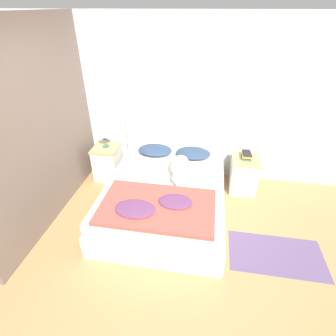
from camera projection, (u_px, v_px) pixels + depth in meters
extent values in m
plane|color=tan|center=(154.00, 267.00, 3.05)|extent=(16.00, 16.00, 0.00)
cube|color=silver|center=(180.00, 103.00, 4.16)|extent=(9.00, 0.06, 2.55)
cube|color=#706056|center=(51.00, 122.00, 3.48)|extent=(0.06, 3.10, 2.55)
cube|color=white|center=(166.00, 202.00, 3.81)|extent=(1.64, 2.06, 0.33)
cube|color=silver|center=(166.00, 187.00, 3.68)|extent=(1.58, 2.00, 0.19)
cube|color=white|center=(176.00, 146.00, 4.49)|extent=(1.72, 0.04, 1.08)
cylinder|color=white|center=(177.00, 116.00, 4.20)|extent=(1.72, 0.06, 0.06)
cube|color=silver|center=(108.00, 163.00, 4.52)|extent=(0.40, 0.43, 0.55)
cube|color=tan|center=(106.00, 148.00, 4.37)|extent=(0.43, 0.45, 0.03)
sphere|color=tan|center=(102.00, 162.00, 4.25)|extent=(0.02, 0.02, 0.02)
cube|color=silver|center=(243.00, 175.00, 4.20)|extent=(0.40, 0.43, 0.55)
cube|color=tan|center=(246.00, 160.00, 4.04)|extent=(0.43, 0.45, 0.03)
sphere|color=tan|center=(246.00, 175.00, 3.93)|extent=(0.02, 0.02, 0.02)
ellipsoid|color=navy|center=(155.00, 150.00, 4.29)|extent=(0.56, 0.40, 0.12)
ellipsoid|color=navy|center=(193.00, 153.00, 4.20)|extent=(0.56, 0.40, 0.12)
cube|color=#BC4C42|center=(157.00, 207.00, 3.15)|extent=(1.37, 0.84, 0.05)
ellipsoid|color=#663860|center=(135.00, 208.00, 3.05)|extent=(0.48, 0.34, 0.05)
ellipsoid|color=#663860|center=(175.00, 201.00, 3.17)|extent=(0.41, 0.30, 0.04)
ellipsoid|color=silver|center=(180.00, 166.00, 3.77)|extent=(0.27, 0.48, 0.24)
sphere|color=silver|center=(177.00, 179.00, 3.56)|extent=(0.16, 0.16, 0.16)
ellipsoid|color=silver|center=(176.00, 182.00, 3.51)|extent=(0.07, 0.09, 0.06)
cone|color=silver|center=(174.00, 174.00, 3.54)|extent=(0.05, 0.05, 0.06)
cone|color=silver|center=(180.00, 175.00, 3.53)|extent=(0.05, 0.05, 0.06)
ellipsoid|color=silver|center=(184.00, 163.00, 3.96)|extent=(0.15, 0.22, 0.08)
cube|color=#337547|center=(246.00, 157.00, 4.05)|extent=(0.15, 0.20, 0.02)
cube|color=#703D7F|center=(247.00, 156.00, 4.03)|extent=(0.13, 0.18, 0.02)
cube|color=gold|center=(247.00, 155.00, 4.02)|extent=(0.15, 0.20, 0.03)
cube|color=#232328|center=(247.00, 153.00, 4.01)|extent=(0.14, 0.22, 0.02)
cylinder|color=#336B4C|center=(106.00, 146.00, 4.37)|extent=(0.11, 0.11, 0.02)
cylinder|color=#336B4C|center=(105.00, 140.00, 4.31)|extent=(0.02, 0.02, 0.20)
cone|color=beige|center=(104.00, 131.00, 4.22)|extent=(0.23, 0.23, 0.15)
cube|color=#604C75|center=(276.00, 255.00, 3.20)|extent=(1.13, 0.63, 0.00)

